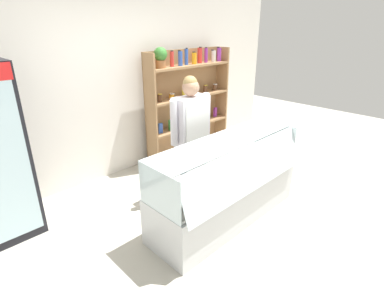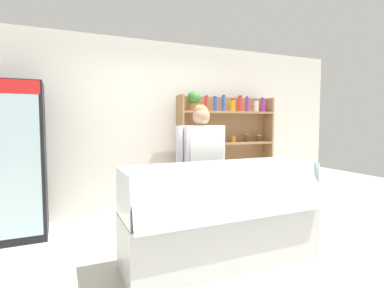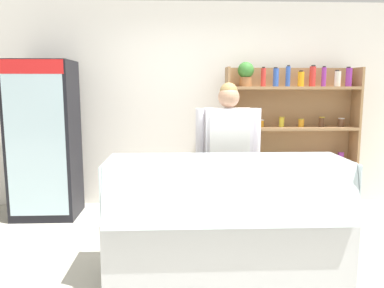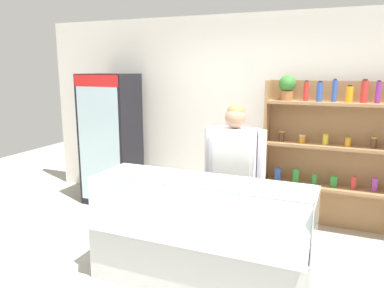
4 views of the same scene
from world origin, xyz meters
TOP-DOWN VIEW (x-y plane):
  - ground_plane at (0.00, 0.00)m, footprint 12.00×12.00m
  - back_wall at (0.00, 1.98)m, footprint 6.80×0.10m
  - drinks_fridge at (-2.08, 1.46)m, footprint 0.76×0.59m
  - shelving_unit at (0.99, 1.69)m, footprint 1.71×0.29m
  - deli_display_case at (-0.06, -0.08)m, footprint 2.01×0.71m
  - shop_clerk at (0.05, 0.62)m, footprint 0.66×0.25m

SIDE VIEW (x-z plane):
  - ground_plane at x=0.00m, z-range 0.00..0.00m
  - deli_display_case at x=-0.06m, z-range -0.19..0.82m
  - drinks_fridge at x=-2.08m, z-range 0.00..1.91m
  - shop_clerk at x=0.05m, z-range 0.15..1.79m
  - shelving_unit at x=0.99m, z-range 0.11..2.02m
  - back_wall at x=0.00m, z-range 0.00..2.70m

